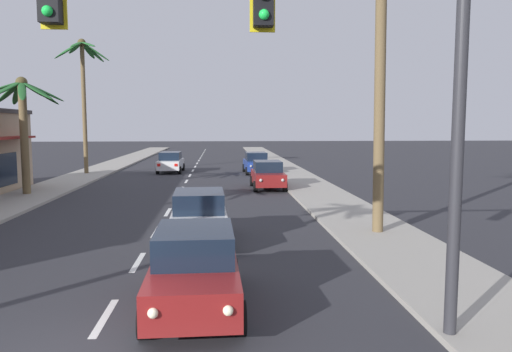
{
  "coord_description": "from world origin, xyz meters",
  "views": [
    {
      "loc": [
        2.34,
        -7.72,
        3.84
      ],
      "look_at": [
        3.49,
        8.0,
        2.2
      ],
      "focal_mm": 34.37,
      "sensor_mm": 36.0,
      "label": 1
    }
  ],
  "objects_px": {
    "traffic_signal_mast": "(276,43)",
    "palm_left_farthest": "(83,75)",
    "sedan_lead_at_stop_bar": "(195,268)",
    "sedan_third_in_queue": "(199,217)",
    "palm_left_third": "(24,112)",
    "sedan_parked_nearest_kerb": "(268,175)",
    "palm_right_second": "(380,29)",
    "sedan_parked_mid_kerb": "(256,163)",
    "sedan_oncoming_far": "(171,162)"
  },
  "relations": [
    {
      "from": "traffic_signal_mast",
      "to": "palm_left_farthest",
      "type": "relative_size",
      "value": 0.99
    },
    {
      "from": "sedan_lead_at_stop_bar",
      "to": "sedan_third_in_queue",
      "type": "relative_size",
      "value": 1.0
    },
    {
      "from": "traffic_signal_mast",
      "to": "palm_left_third",
      "type": "bearing_deg",
      "value": 120.89
    },
    {
      "from": "traffic_signal_mast",
      "to": "palm_left_third",
      "type": "height_order",
      "value": "traffic_signal_mast"
    },
    {
      "from": "sedan_parked_nearest_kerb",
      "to": "palm_right_second",
      "type": "relative_size",
      "value": 0.44
    },
    {
      "from": "palm_left_farthest",
      "to": "sedan_parked_mid_kerb",
      "type": "bearing_deg",
      "value": 1.17
    },
    {
      "from": "sedan_parked_nearest_kerb",
      "to": "palm_right_second",
      "type": "height_order",
      "value": "palm_right_second"
    },
    {
      "from": "sedan_third_in_queue",
      "to": "palm_right_second",
      "type": "relative_size",
      "value": 0.44
    },
    {
      "from": "sedan_oncoming_far",
      "to": "palm_left_farthest",
      "type": "relative_size",
      "value": 0.43
    },
    {
      "from": "traffic_signal_mast",
      "to": "sedan_lead_at_stop_bar",
      "type": "height_order",
      "value": "traffic_signal_mast"
    },
    {
      "from": "sedan_parked_nearest_kerb",
      "to": "sedan_parked_mid_kerb",
      "type": "height_order",
      "value": "same"
    },
    {
      "from": "sedan_oncoming_far",
      "to": "sedan_third_in_queue",
      "type": "bearing_deg",
      "value": -82.17
    },
    {
      "from": "sedan_oncoming_far",
      "to": "sedan_parked_nearest_kerb",
      "type": "height_order",
      "value": "same"
    },
    {
      "from": "sedan_lead_at_stop_bar",
      "to": "palm_left_third",
      "type": "relative_size",
      "value": 0.7
    },
    {
      "from": "palm_left_third",
      "to": "palm_left_farthest",
      "type": "relative_size",
      "value": 0.62
    },
    {
      "from": "sedan_lead_at_stop_bar",
      "to": "sedan_oncoming_far",
      "type": "bearing_deg",
      "value": 96.61
    },
    {
      "from": "sedan_lead_at_stop_bar",
      "to": "palm_left_third",
      "type": "xyz_separation_m",
      "value": [
        -9.92,
        17.08,
        3.69
      ]
    },
    {
      "from": "traffic_signal_mast",
      "to": "sedan_oncoming_far",
      "type": "relative_size",
      "value": 2.28
    },
    {
      "from": "sedan_third_in_queue",
      "to": "sedan_lead_at_stop_bar",
      "type": "bearing_deg",
      "value": -88.47
    },
    {
      "from": "palm_left_farthest",
      "to": "sedan_lead_at_stop_bar",
      "type": "bearing_deg",
      "value": -71.0
    },
    {
      "from": "palm_left_farthest",
      "to": "palm_right_second",
      "type": "relative_size",
      "value": 1.02
    },
    {
      "from": "sedan_oncoming_far",
      "to": "sedan_parked_nearest_kerb",
      "type": "distance_m",
      "value": 12.74
    },
    {
      "from": "sedan_lead_at_stop_bar",
      "to": "sedan_parked_nearest_kerb",
      "type": "height_order",
      "value": "same"
    },
    {
      "from": "sedan_parked_mid_kerb",
      "to": "sedan_parked_nearest_kerb",
      "type": "bearing_deg",
      "value": -89.95
    },
    {
      "from": "palm_left_farthest",
      "to": "palm_right_second",
      "type": "xyz_separation_m",
      "value": [
        15.75,
        -22.08,
        -0.55
      ]
    },
    {
      "from": "palm_left_third",
      "to": "palm_right_second",
      "type": "height_order",
      "value": "palm_right_second"
    },
    {
      "from": "sedan_oncoming_far",
      "to": "sedan_parked_mid_kerb",
      "type": "relative_size",
      "value": 1.0
    },
    {
      "from": "palm_left_farthest",
      "to": "sedan_parked_nearest_kerb",
      "type": "bearing_deg",
      "value": -35.0
    },
    {
      "from": "sedan_lead_at_stop_bar",
      "to": "sedan_third_in_queue",
      "type": "xyz_separation_m",
      "value": [
        -0.16,
        5.83,
        0.0
      ]
    },
    {
      "from": "traffic_signal_mast",
      "to": "sedan_lead_at_stop_bar",
      "type": "distance_m",
      "value": 4.97
    },
    {
      "from": "traffic_signal_mast",
      "to": "palm_left_farthest",
      "type": "height_order",
      "value": "palm_left_farthest"
    },
    {
      "from": "sedan_oncoming_far",
      "to": "sedan_parked_nearest_kerb",
      "type": "xyz_separation_m",
      "value": [
        6.88,
        -10.73,
        0.0
      ]
    },
    {
      "from": "sedan_parked_nearest_kerb",
      "to": "palm_left_third",
      "type": "height_order",
      "value": "palm_left_third"
    },
    {
      "from": "sedan_parked_nearest_kerb",
      "to": "palm_left_farthest",
      "type": "xyz_separation_m",
      "value": [
        -13.23,
        9.26,
        6.76
      ]
    },
    {
      "from": "palm_right_second",
      "to": "sedan_parked_mid_kerb",
      "type": "bearing_deg",
      "value": 96.46
    },
    {
      "from": "sedan_third_in_queue",
      "to": "palm_right_second",
      "type": "height_order",
      "value": "palm_right_second"
    },
    {
      "from": "palm_left_third",
      "to": "palm_right_second",
      "type": "relative_size",
      "value": 0.63
    },
    {
      "from": "sedan_oncoming_far",
      "to": "palm_right_second",
      "type": "distance_m",
      "value": 26.11
    },
    {
      "from": "traffic_signal_mast",
      "to": "sedan_parked_mid_kerb",
      "type": "height_order",
      "value": "traffic_signal_mast"
    },
    {
      "from": "palm_left_third",
      "to": "sedan_oncoming_far",
      "type": "bearing_deg",
      "value": 63.46
    },
    {
      "from": "sedan_third_in_queue",
      "to": "palm_left_farthest",
      "type": "relative_size",
      "value": 0.43
    },
    {
      "from": "traffic_signal_mast",
      "to": "palm_left_farthest",
      "type": "distance_m",
      "value": 32.59
    },
    {
      "from": "sedan_oncoming_far",
      "to": "sedan_parked_mid_kerb",
      "type": "height_order",
      "value": "same"
    },
    {
      "from": "sedan_lead_at_stop_bar",
      "to": "palm_right_second",
      "type": "height_order",
      "value": "palm_right_second"
    },
    {
      "from": "sedan_third_in_queue",
      "to": "sedan_parked_mid_kerb",
      "type": "height_order",
      "value": "same"
    },
    {
      "from": "traffic_signal_mast",
      "to": "sedan_oncoming_far",
      "type": "distance_m",
      "value": 32.6
    },
    {
      "from": "sedan_third_in_queue",
      "to": "palm_left_third",
      "type": "distance_m",
      "value": 15.35
    },
    {
      "from": "traffic_signal_mast",
      "to": "sedan_parked_mid_kerb",
      "type": "xyz_separation_m",
      "value": [
        1.93,
        30.74,
        -4.32
      ]
    },
    {
      "from": "sedan_parked_nearest_kerb",
      "to": "sedan_parked_mid_kerb",
      "type": "bearing_deg",
      "value": 90.05
    },
    {
      "from": "traffic_signal_mast",
      "to": "sedan_third_in_queue",
      "type": "height_order",
      "value": "traffic_signal_mast"
    }
  ]
}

